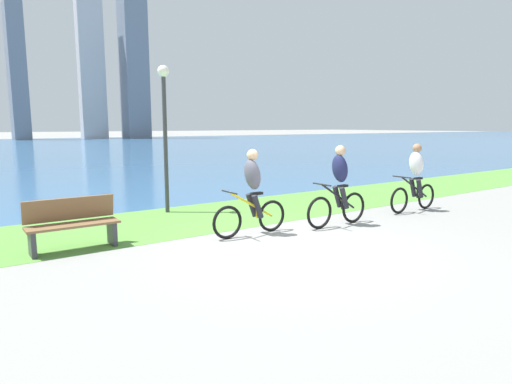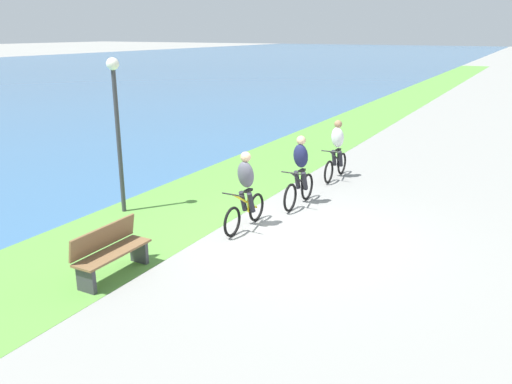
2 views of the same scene
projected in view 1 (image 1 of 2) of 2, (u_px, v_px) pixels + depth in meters
ground_plane at (291, 246)px, 7.83m from camera, size 300.00×300.00×0.00m
grass_strip_bayside at (206, 216)px, 10.38m from camera, size 120.00×3.12×0.01m
bay_water_surface at (13, 149)px, 39.22m from camera, size 300.00×68.20×0.00m
cyclist_lead at (252, 193)px, 8.54m from camera, size 1.69×0.52×1.68m
cyclist_trailing at (339, 187)px, 9.34m from camera, size 1.70×0.52×1.72m
cyclist_distant_rear at (415, 178)px, 10.94m from camera, size 1.74×0.52×1.69m
bench_near_path at (72, 224)px, 7.56m from camera, size 1.50×0.47×0.90m
lamppost_tall at (165, 116)px, 10.55m from camera, size 0.28×0.28×3.54m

